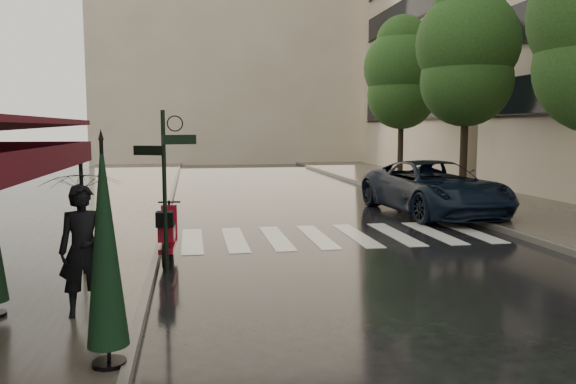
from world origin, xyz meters
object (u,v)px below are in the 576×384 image
object	(u,v)px
parked_car	(433,188)
pedestrian_with_umbrella	(82,196)
scooter	(168,236)
parasol_front	(105,244)

from	to	relation	value
parked_car	pedestrian_with_umbrella	bearing A→B (deg)	-140.56
pedestrian_with_umbrella	parked_car	distance (m)	12.75
pedestrian_with_umbrella	scooter	bearing A→B (deg)	64.68
scooter	parasol_front	size ratio (longest dim) A/B	0.70
pedestrian_with_umbrella	scooter	world-z (taller)	pedestrian_with_umbrella
parked_car	parasol_front	xyz separation A→B (m)	(-8.65, -10.59, 0.65)
scooter	parked_car	xyz separation A→B (m)	(8.20, 5.20, 0.31)
scooter	parked_car	world-z (taller)	parked_car
pedestrian_with_umbrella	parasol_front	size ratio (longest dim) A/B	0.99
pedestrian_with_umbrella	parasol_front	xyz separation A→B (m)	(0.56, -1.83, -0.31)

